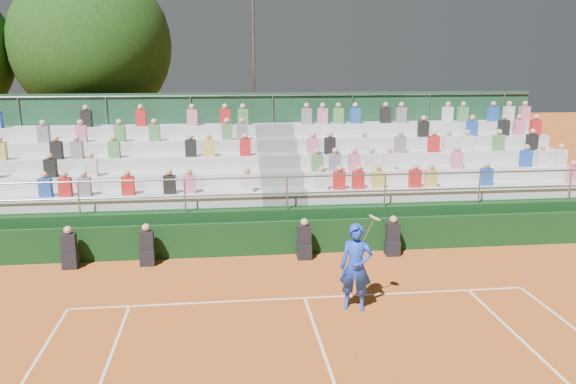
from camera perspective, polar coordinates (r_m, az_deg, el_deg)
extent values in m
plane|color=#C85F21|center=(13.72, 1.70, -10.72)|extent=(90.00, 90.00, 0.00)
cube|color=white|center=(13.72, 1.70, -10.70)|extent=(11.00, 0.06, 0.01)
cube|color=white|center=(10.91, 4.21, -17.48)|extent=(0.06, 6.40, 0.01)
cube|color=black|center=(16.51, 0.12, -4.63)|extent=(20.00, 0.15, 1.00)
cube|color=black|center=(16.63, -21.22, -6.45)|extent=(0.40, 0.40, 0.44)
cube|color=black|center=(16.48, -21.36, -4.88)|extent=(0.38, 0.25, 0.55)
sphere|color=tan|center=(16.38, -21.47, -3.61)|extent=(0.22, 0.22, 0.22)
cube|color=black|center=(16.22, -14.07, -6.42)|extent=(0.40, 0.40, 0.44)
cube|color=black|center=(16.07, -14.16, -4.81)|extent=(0.38, 0.25, 0.55)
sphere|color=tan|center=(15.96, -14.24, -3.51)|extent=(0.22, 0.22, 0.22)
cube|color=black|center=(16.22, 1.65, -6.01)|extent=(0.40, 0.40, 0.44)
cube|color=black|center=(16.07, 1.66, -4.40)|extent=(0.38, 0.25, 0.55)
sphere|color=tan|center=(15.96, 1.67, -3.10)|extent=(0.22, 0.22, 0.22)
cube|color=black|center=(16.78, 10.53, -5.58)|extent=(0.40, 0.40, 0.44)
cube|color=black|center=(16.63, 10.60, -4.01)|extent=(0.38, 0.25, 0.55)
sphere|color=tan|center=(16.52, 10.66, -2.75)|extent=(0.22, 0.22, 0.22)
cube|color=black|center=(19.44, -0.94, -1.56)|extent=(20.00, 5.20, 1.20)
cube|color=silver|center=(17.88, -17.73, -0.84)|extent=(9.30, 0.85, 0.42)
cube|color=silver|center=(18.94, 15.89, 0.05)|extent=(9.30, 0.85, 0.42)
cube|color=slate|center=(17.63, -0.42, -0.40)|extent=(1.40, 0.85, 0.42)
cube|color=silver|center=(18.60, -17.33, 1.05)|extent=(9.30, 0.85, 0.42)
cube|color=silver|center=(19.63, 15.04, 1.81)|extent=(9.30, 0.85, 0.42)
cube|color=slate|center=(18.36, -0.70, 1.50)|extent=(1.40, 0.85, 0.42)
cube|color=silver|center=(19.34, -16.96, 2.80)|extent=(9.30, 0.85, 0.42)
cube|color=silver|center=(20.33, 14.24, 3.45)|extent=(9.30, 0.85, 0.42)
cube|color=slate|center=(19.11, -0.97, 3.25)|extent=(1.40, 0.85, 0.42)
cube|color=silver|center=(20.10, -16.62, 4.41)|extent=(9.30, 0.85, 0.42)
cube|color=silver|center=(21.05, 13.50, 4.98)|extent=(9.30, 0.85, 0.42)
cube|color=slate|center=(19.88, -1.21, 4.87)|extent=(1.40, 0.85, 0.42)
cube|color=silver|center=(20.88, -16.31, 5.91)|extent=(9.30, 0.85, 0.42)
cube|color=silver|center=(21.79, 12.80, 6.40)|extent=(9.30, 0.85, 0.42)
cube|color=slate|center=(20.66, -1.44, 6.36)|extent=(1.40, 0.85, 0.42)
cube|color=#194228|center=(21.30, -1.55, 4.16)|extent=(20.00, 0.12, 4.40)
cylinder|color=gray|center=(16.60, -0.10, 1.54)|extent=(20.00, 0.05, 0.05)
cylinder|color=gray|center=(20.97, -1.57, 9.79)|extent=(20.00, 0.05, 0.05)
cube|color=#1E4CB2|center=(18.06, -23.41, 0.42)|extent=(0.36, 0.24, 0.56)
cube|color=red|center=(17.91, -21.69, 0.47)|extent=(0.36, 0.24, 0.56)
cube|color=slate|center=(17.77, -19.96, 0.53)|extent=(0.36, 0.24, 0.56)
cube|color=red|center=(17.52, -15.94, 0.64)|extent=(0.36, 0.24, 0.56)
cube|color=black|center=(17.35, -11.94, 0.75)|extent=(0.36, 0.24, 0.56)
cube|color=pink|center=(17.31, -9.97, 0.81)|extent=(0.36, 0.24, 0.56)
cube|color=silver|center=(17.29, -4.19, 0.96)|extent=(0.36, 0.24, 0.56)
cube|color=black|center=(18.80, -22.97, 2.24)|extent=(0.36, 0.24, 0.56)
cube|color=silver|center=(18.49, -19.34, 2.38)|extent=(0.36, 0.24, 0.56)
cube|color=gold|center=(20.08, -27.17, 3.69)|extent=(0.36, 0.24, 0.56)
cube|color=black|center=(19.54, -22.45, 3.92)|extent=(0.36, 0.24, 0.56)
cube|color=slate|center=(19.38, -20.63, 4.01)|extent=(0.36, 0.24, 0.56)
cube|color=#4C8C4C|center=(19.13, -17.24, 4.15)|extent=(0.36, 0.24, 0.56)
cube|color=black|center=(18.82, -9.85, 4.42)|extent=(0.36, 0.24, 0.56)
cube|color=gold|center=(18.80, -8.03, 4.47)|extent=(0.36, 0.24, 0.56)
cube|color=red|center=(18.81, -4.38, 4.56)|extent=(0.36, 0.24, 0.56)
cube|color=slate|center=(20.47, -23.56, 5.40)|extent=(0.36, 0.24, 0.56)
cube|color=pink|center=(20.15, -20.28, 5.57)|extent=(0.36, 0.24, 0.56)
cube|color=#4C8C4C|center=(19.89, -16.73, 5.74)|extent=(0.36, 0.24, 0.56)
cube|color=#4C8C4C|center=(19.72, -13.40, 5.88)|extent=(0.36, 0.24, 0.56)
cube|color=#4C8C4C|center=(19.58, -6.20, 6.11)|extent=(0.36, 0.24, 0.56)
cube|color=slate|center=(19.59, -4.68, 6.15)|extent=(0.36, 0.24, 0.56)
cube|color=black|center=(20.92, -19.80, 7.03)|extent=(0.36, 0.24, 0.56)
cube|color=red|center=(20.58, -14.71, 7.28)|extent=(0.36, 0.24, 0.56)
cube|color=pink|center=(20.40, -9.71, 7.48)|extent=(0.36, 0.24, 0.56)
cube|color=red|center=(20.38, -6.40, 7.58)|extent=(0.36, 0.24, 0.56)
cube|color=#4C8C4C|center=(20.39, -4.60, 7.62)|extent=(0.36, 0.24, 0.56)
cube|color=silver|center=(17.53, 3.41, 1.15)|extent=(0.36, 0.24, 0.56)
cube|color=red|center=(17.64, 5.22, 1.19)|extent=(0.36, 0.24, 0.56)
cube|color=red|center=(17.77, 7.13, 1.23)|extent=(0.36, 0.24, 0.56)
cube|color=gold|center=(17.93, 9.13, 1.27)|extent=(0.36, 0.24, 0.56)
cube|color=red|center=(18.29, 12.78, 1.35)|extent=(0.36, 0.24, 0.56)
cube|color=gold|center=(18.47, 14.31, 1.38)|extent=(0.36, 0.24, 0.56)
cube|color=#1E4CB2|center=(19.20, 19.50, 1.47)|extent=(0.36, 0.24, 0.56)
cube|color=pink|center=(20.67, 26.92, 1.58)|extent=(0.36, 0.24, 0.56)
cube|color=#4C8C4C|center=(18.27, 2.99, 2.99)|extent=(0.36, 0.24, 0.56)
cube|color=slate|center=(18.38, 4.79, 3.02)|extent=(0.36, 0.24, 0.56)
cube|color=pink|center=(18.51, 6.74, 3.05)|extent=(0.36, 0.24, 0.56)
cube|color=silver|center=(18.65, 8.46, 3.08)|extent=(0.36, 0.24, 0.56)
cube|color=silver|center=(18.82, 10.24, 3.10)|extent=(0.36, 0.24, 0.56)
cube|color=pink|center=(19.61, 16.78, 3.15)|extent=(0.36, 0.24, 0.56)
cube|color=#1E4CB2|center=(20.69, 23.02, 3.16)|extent=(0.36, 0.24, 0.56)
cube|color=silver|center=(20.98, 24.36, 3.16)|extent=(0.36, 0.24, 0.56)
cube|color=silver|center=(21.34, 25.95, 3.16)|extent=(0.36, 0.24, 0.56)
cube|color=pink|center=(19.03, 2.55, 4.69)|extent=(0.36, 0.24, 0.56)
cube|color=black|center=(19.13, 4.28, 4.71)|extent=(0.36, 0.24, 0.56)
cube|color=silver|center=(19.38, 7.69, 4.74)|extent=(0.36, 0.24, 0.56)
cube|color=slate|center=(19.73, 11.33, 4.76)|extent=(0.36, 0.24, 0.56)
cube|color=red|center=(20.13, 14.58, 4.75)|extent=(0.36, 0.24, 0.56)
cube|color=silver|center=(20.32, 15.97, 4.75)|extent=(0.36, 0.24, 0.56)
cube|color=silver|center=(20.59, 17.70, 4.73)|extent=(0.36, 0.24, 0.56)
cube|color=#4C8C4C|center=(21.09, 20.59, 4.70)|extent=(0.36, 0.24, 0.56)
cube|color=black|center=(21.68, 23.53, 4.66)|extent=(0.36, 0.24, 0.56)
cube|color=black|center=(20.83, 13.58, 6.25)|extent=(0.36, 0.24, 0.56)
cube|color=#1E4CB2|center=(21.53, 18.17, 6.18)|extent=(0.36, 0.24, 0.56)
cube|color=black|center=(22.06, 21.06, 6.11)|extent=(0.36, 0.24, 0.56)
cube|color=pink|center=(22.33, 22.39, 6.08)|extent=(0.36, 0.24, 0.56)
cube|color=red|center=(22.65, 23.83, 6.03)|extent=(0.36, 0.24, 0.56)
cube|color=slate|center=(20.60, 1.89, 7.71)|extent=(0.36, 0.24, 0.56)
cube|color=pink|center=(20.69, 3.52, 7.72)|extent=(0.36, 0.24, 0.56)
cube|color=#4C8C4C|center=(20.80, 5.12, 7.72)|extent=(0.36, 0.24, 0.56)
cube|color=#1E4CB2|center=(20.94, 6.83, 7.72)|extent=(0.36, 0.24, 0.56)
cube|color=black|center=(21.23, 9.85, 7.69)|extent=(0.36, 0.24, 0.56)
cube|color=slate|center=(21.40, 11.41, 7.67)|extent=(0.36, 0.24, 0.56)
cube|color=silver|center=(22.02, 15.90, 7.58)|extent=(0.36, 0.24, 0.56)
cube|color=#4C8C4C|center=(22.25, 17.33, 7.54)|extent=(0.36, 0.24, 0.56)
cube|color=#1E4CB2|center=(22.75, 20.09, 7.45)|extent=(0.36, 0.24, 0.56)
cube|color=silver|center=(23.04, 21.50, 7.40)|extent=(0.36, 0.24, 0.56)
cube|color=pink|center=(23.34, 22.87, 7.34)|extent=(0.36, 0.24, 0.56)
imported|color=#193DC0|center=(12.91, 6.91, -7.57)|extent=(0.85, 0.69, 2.01)
cylinder|color=gray|center=(12.69, 8.12, -3.94)|extent=(0.26, 0.03, 0.51)
cylinder|color=#E5D866|center=(12.65, 8.82, -2.62)|extent=(0.26, 0.28, 0.14)
cylinder|color=#382014|center=(25.37, -18.56, 4.02)|extent=(0.50, 0.50, 3.59)
sphere|color=black|center=(25.09, -19.31, 13.92)|extent=(6.46, 6.46, 6.46)
cylinder|color=gray|center=(24.58, -3.49, 9.95)|extent=(0.16, 0.16, 8.32)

